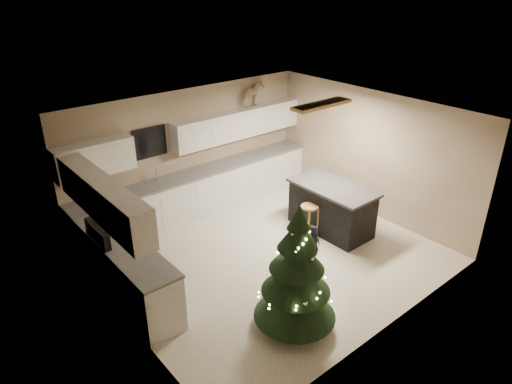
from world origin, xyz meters
TOP-DOWN VIEW (x-y plane):
  - ground_plane at (0.00, 0.00)m, footprint 5.50×5.50m
  - room_shell at (0.02, 0.00)m, footprint 5.52×5.02m
  - cabinetry at (-0.91, 1.65)m, footprint 5.50×3.20m
  - island at (1.57, -0.08)m, footprint 0.90×1.70m
  - bar_stool at (1.05, 0.01)m, footprint 0.34×0.34m
  - christmas_tree at (-0.90, -1.60)m, footprint 1.23×1.19m
  - toddler at (0.43, -0.71)m, footprint 0.33×0.33m
  - rocking_horse at (1.58, 2.33)m, footprint 0.66×0.50m

SIDE VIEW (x-z plane):
  - ground_plane at x=0.00m, z-range 0.00..0.00m
  - toddler at x=0.43m, z-range 0.00..0.77m
  - island at x=1.57m, z-range 0.00..0.95m
  - bar_stool at x=1.05m, z-range 0.17..0.82m
  - cabinetry at x=-0.91m, z-range -0.24..1.76m
  - christmas_tree at x=-0.90m, z-range -0.18..1.79m
  - room_shell at x=0.02m, z-range 0.44..3.05m
  - rocking_horse at x=1.58m, z-range 2.01..2.54m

